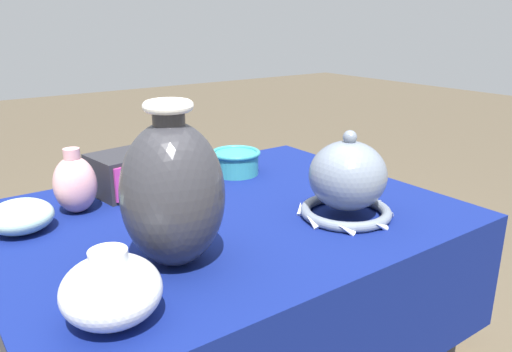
{
  "coord_description": "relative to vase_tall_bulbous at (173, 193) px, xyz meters",
  "views": [
    {
      "loc": [
        -0.54,
        -0.86,
        1.14
      ],
      "look_at": [
        0.0,
        -0.12,
        0.85
      ],
      "focal_mm": 35.0,
      "sensor_mm": 36.0,
      "label": 1
    }
  ],
  "objects": [
    {
      "name": "jar_round_rose",
      "position": [
        -0.06,
        0.34,
        -0.06
      ],
      "size": [
        0.09,
        0.09,
        0.14
      ],
      "color": "#D19399",
      "rests_on": "display_table"
    },
    {
      "name": "vase_dome_bell",
      "position": [
        0.39,
        -0.02,
        -0.05
      ],
      "size": [
        0.2,
        0.2,
        0.19
      ],
      "color": "slate",
      "rests_on": "display_table"
    },
    {
      "name": "jar_round_porcelain",
      "position": [
        -0.15,
        -0.11,
        -0.08
      ],
      "size": [
        0.14,
        0.14,
        0.11
      ],
      "color": "white",
      "rests_on": "display_table"
    },
    {
      "name": "cup_wide_teal",
      "position": [
        0.37,
        0.36,
        -0.09
      ],
      "size": [
        0.13,
        0.13,
        0.06
      ],
      "color": "teal",
      "rests_on": "display_table"
    },
    {
      "name": "mosaic_tile_box",
      "position": [
        0.07,
        0.39,
        -0.08
      ],
      "size": [
        0.17,
        0.16,
        0.1
      ],
      "rotation": [
        0.0,
        0.0,
        0.14
      ],
      "color": "#232328",
      "rests_on": "display_table"
    },
    {
      "name": "display_table",
      "position": [
        0.19,
        0.13,
        -0.21
      ],
      "size": [
        0.96,
        0.75,
        0.74
      ],
      "color": "#38383D",
      "rests_on": "ground_plane"
    },
    {
      "name": "vase_tall_bulbous",
      "position": [
        0.0,
        0.0,
        0.0
      ],
      "size": [
        0.17,
        0.17,
        0.28
      ],
      "color": "#2D2D33",
      "rests_on": "display_table"
    },
    {
      "name": "bowl_shallow_celadon",
      "position": [
        -0.19,
        0.29,
        -0.1
      ],
      "size": [
        0.12,
        0.12,
        0.06
      ],
      "primitive_type": "ellipsoid",
      "color": "#A8CCB7",
      "rests_on": "display_table"
    },
    {
      "name": "wooden_crate",
      "position": [
        0.99,
        0.23,
        -0.75
      ],
      "size": [
        0.35,
        0.29,
        0.22
      ],
      "rotation": [
        0.0,
        0.0,
        0.08
      ],
      "color": "#A37A4C",
      "rests_on": "ground_plane"
    }
  ]
}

